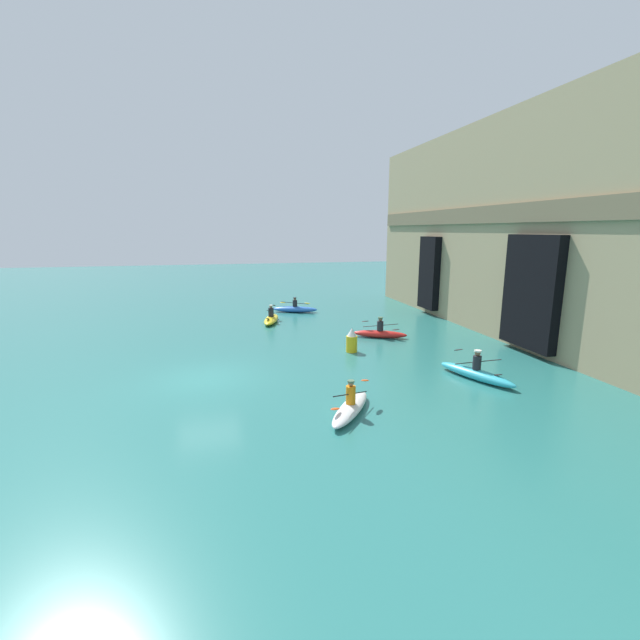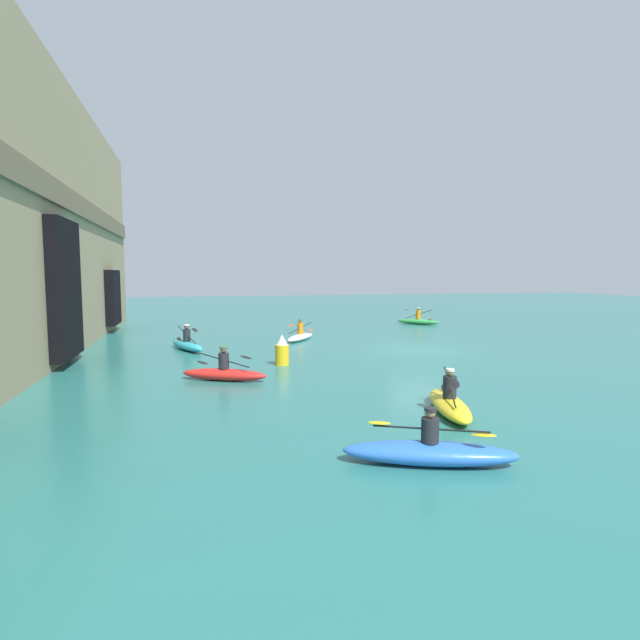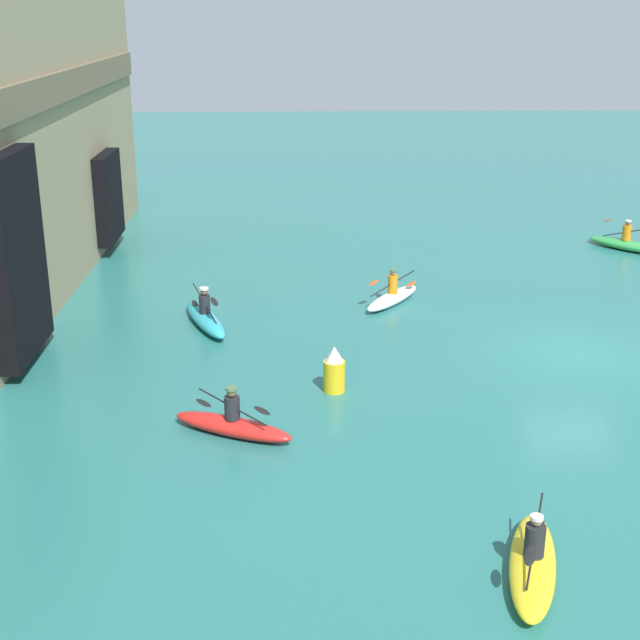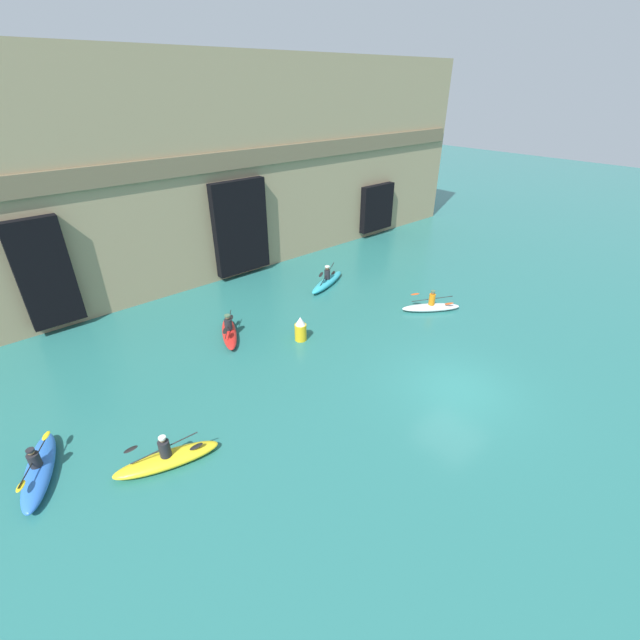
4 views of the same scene
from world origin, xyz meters
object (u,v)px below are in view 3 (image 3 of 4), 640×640
at_px(kayak_red, 233,424).
at_px(marker_buoy, 334,370).
at_px(kayak_green, 626,244).
at_px(kayak_yellow, 533,562).
at_px(kayak_cyan, 205,318).
at_px(kayak_white, 392,297).

xyz_separation_m(kayak_red, marker_buoy, (2.35, -2.37, 0.30)).
xyz_separation_m(kayak_green, marker_buoy, (-13.32, 12.08, 0.31)).
height_order(kayak_red, kayak_yellow, kayak_red).
bearing_deg(kayak_yellow, kayak_green, -8.17).
bearing_deg(marker_buoy, kayak_yellow, -158.64).
relative_size(kayak_green, kayak_cyan, 0.84).
xyz_separation_m(kayak_white, kayak_cyan, (-1.98, 5.84, 0.03)).
bearing_deg(kayak_red, kayak_yellow, -18.66).
relative_size(kayak_red, kayak_yellow, 0.90).
distance_m(kayak_red, marker_buoy, 3.35).
distance_m(kayak_yellow, kayak_cyan, 14.25).
bearing_deg(kayak_red, kayak_green, 73.47).
distance_m(kayak_red, kayak_cyan, 7.35).
relative_size(kayak_cyan, marker_buoy, 2.89).
height_order(kayak_red, marker_buoy, marker_buoy).
distance_m(kayak_red, kayak_green, 21.32).
distance_m(kayak_green, kayak_cyan, 17.85).
height_order(kayak_white, marker_buoy, marker_buoy).
height_order(kayak_white, kayak_yellow, same).
bearing_deg(kayak_yellow, marker_buoy, 36.53).
bearing_deg(kayak_green, kayak_red, 96.02).
relative_size(kayak_white, kayak_cyan, 0.83).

